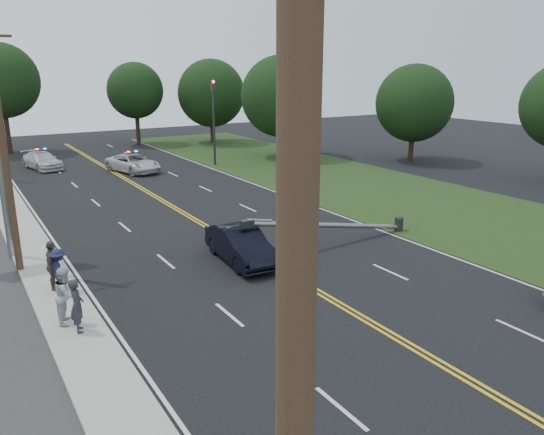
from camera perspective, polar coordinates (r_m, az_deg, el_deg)
ground at (r=17.39m, az=12.91°, el=-12.32°), size 120.00×120.00×0.00m
sidewalk at (r=22.37m, az=-22.77°, el=-6.48°), size 1.80×70.00×0.12m
grass_verge at (r=33.12m, az=17.65°, el=1.01°), size 12.00×80.00×0.01m
centerline_yellow at (r=24.82m, az=-3.35°, el=-3.14°), size 0.36×80.00×0.00m
traffic_signal at (r=45.23m, az=-6.30°, el=10.90°), size 0.28×0.41×7.05m
fallen_streetlight at (r=25.17m, az=7.22°, el=-0.80°), size 9.36×0.44×1.91m
utility_pole_mid at (r=22.97m, az=-26.92°, el=6.64°), size 1.60×0.28×10.00m
tree_6 at (r=57.13m, az=-27.15°, el=12.96°), size 6.98×6.98×10.32m
tree_7 at (r=58.98m, az=-14.50°, el=13.08°), size 5.83×5.83×8.59m
tree_8 at (r=59.17m, az=-6.56°, el=13.14°), size 7.23×7.23×8.93m
tree_9 at (r=49.17m, az=1.00°, el=12.89°), size 7.32×7.32×9.16m
tree_13 at (r=48.47m, az=15.06°, el=11.79°), size 6.65×6.65×8.37m
crashed_sedan at (r=22.77m, az=-3.37°, el=-2.93°), size 1.93×4.72×1.52m
emergency_a at (r=43.69m, az=-14.71°, el=5.67°), size 3.71×5.54×1.41m
emergency_b at (r=47.49m, az=-23.49°, el=5.65°), size 2.92×5.09×1.39m
bystander_a at (r=17.69m, az=-20.24°, el=-8.86°), size 0.49×0.68×1.75m
bystander_b at (r=18.43m, az=-21.28°, el=-7.75°), size 1.00×1.11×1.87m
bystander_c at (r=20.97m, az=-21.90°, el=-5.28°), size 0.68×1.10×1.64m
bystander_d at (r=21.19m, az=-22.55°, el=-4.79°), size 0.81×1.19×1.88m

